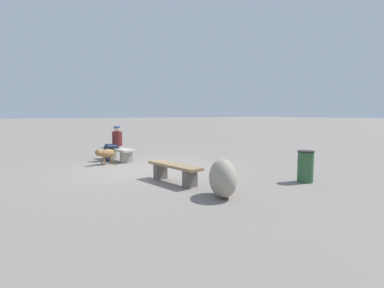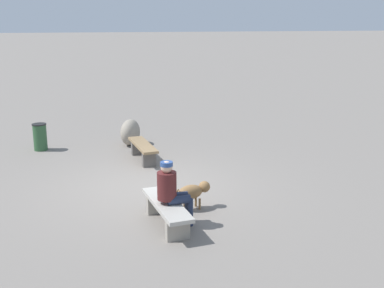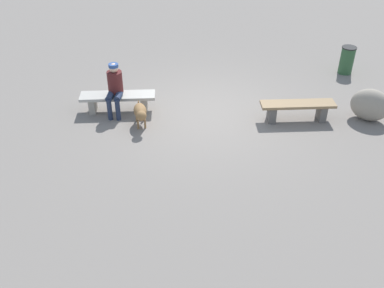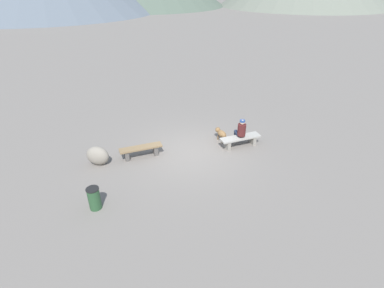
# 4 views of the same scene
# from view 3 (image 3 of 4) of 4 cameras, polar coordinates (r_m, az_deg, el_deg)

# --- Properties ---
(ground) EXTENTS (210.00, 210.00, 0.06)m
(ground) POSITION_cam_3_polar(r_m,az_deg,el_deg) (10.48, 2.12, 3.84)
(ground) COLOR gray
(bench_left) EXTENTS (1.73, 0.66, 0.45)m
(bench_left) POSITION_cam_3_polar(r_m,az_deg,el_deg) (10.33, 13.50, 4.51)
(bench_left) COLOR #605B56
(bench_left) RESTS_ON ground
(bench_right) EXTENTS (1.80, 0.72, 0.44)m
(bench_right) POSITION_cam_3_polar(r_m,az_deg,el_deg) (10.56, -9.56, 5.72)
(bench_right) COLOR gray
(bench_right) RESTS_ON ground
(seated_person) EXTENTS (0.37, 0.64, 1.22)m
(seated_person) POSITION_cam_3_polar(r_m,az_deg,el_deg) (10.31, -10.00, 7.45)
(seated_person) COLOR #511E1E
(seated_person) RESTS_ON ground
(dog) EXTENTS (0.43, 0.77, 0.53)m
(dog) POSITION_cam_3_polar(r_m,az_deg,el_deg) (9.86, -6.71, 4.13)
(dog) COLOR olive
(dog) RESTS_ON ground
(trash_bin) EXTENTS (0.40, 0.40, 0.76)m
(trash_bin) POSITION_cam_3_polar(r_m,az_deg,el_deg) (13.02, 19.44, 10.23)
(trash_bin) COLOR #2D5633
(trash_bin) RESTS_ON ground
(boulder) EXTENTS (1.01, 0.82, 0.76)m
(boulder) POSITION_cam_3_polar(r_m,az_deg,el_deg) (10.82, 22.11, 4.71)
(boulder) COLOR gray
(boulder) RESTS_ON ground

